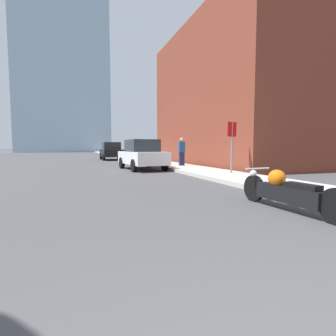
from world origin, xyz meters
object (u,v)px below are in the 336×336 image
(motorcycle, at_px, (286,191))
(pedestrian, at_px, (182,151))
(parked_car_white, at_px, (142,155))
(stop_sign, at_px, (232,138))
(parked_car_black, at_px, (111,151))

(motorcycle, bearing_deg, pedestrian, 76.98)
(motorcycle, distance_m, parked_car_white, 10.02)
(motorcycle, relative_size, stop_sign, 1.21)
(parked_car_white, xyz_separation_m, stop_sign, (2.67, -4.60, 0.78))
(parked_car_white, relative_size, pedestrian, 2.49)
(parked_car_white, bearing_deg, stop_sign, -64.11)
(motorcycle, xyz_separation_m, parked_car_white, (-0.34, 10.00, 0.43))
(parked_car_black, bearing_deg, parked_car_white, -89.41)
(parked_car_black, xyz_separation_m, stop_sign, (2.77, -16.18, 0.75))
(parked_car_white, distance_m, stop_sign, 5.37)
(motorcycle, distance_m, parked_car_black, 21.59)
(pedestrian, bearing_deg, parked_car_black, 102.63)
(parked_car_white, relative_size, stop_sign, 1.92)
(parked_car_white, height_order, stop_sign, stop_sign)
(parked_car_white, bearing_deg, pedestrian, 0.97)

